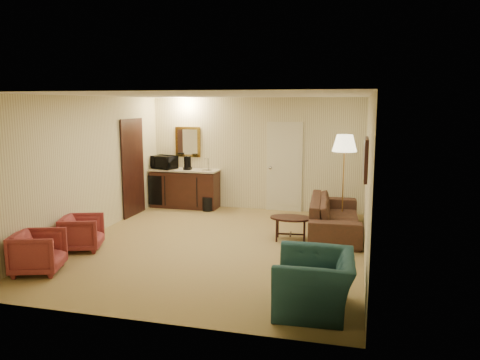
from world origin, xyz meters
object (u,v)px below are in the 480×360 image
(teal_armchair, at_px, (315,273))
(coffee_maker, at_px, (188,163))
(rose_chair_far, at_px, (38,250))
(coffee_table, at_px, (291,229))
(wetbar_cabinet, at_px, (185,188))
(waste_bin, at_px, (208,204))
(microwave, at_px, (164,161))
(rose_chair_near, at_px, (82,231))
(floor_lamp, at_px, (343,180))
(sofa, at_px, (335,210))

(teal_armchair, bearing_deg, coffee_maker, -147.61)
(rose_chair_far, relative_size, coffee_table, 0.90)
(teal_armchair, xyz_separation_m, coffee_maker, (-3.45, 4.86, 0.62))
(wetbar_cabinet, relative_size, coffee_table, 2.17)
(rose_chair_far, bearing_deg, coffee_table, -71.08)
(waste_bin, distance_m, microwave, 1.50)
(rose_chair_near, xyz_separation_m, coffee_table, (3.35, 1.44, -0.11))
(rose_chair_far, relative_size, coffee_maker, 2.14)
(coffee_table, height_order, floor_lamp, floor_lamp)
(floor_lamp, distance_m, coffee_maker, 3.68)
(rose_chair_far, distance_m, floor_lamp, 5.79)
(microwave, distance_m, coffee_maker, 0.60)
(sofa, xyz_separation_m, floor_lamp, (0.11, 0.68, 0.47))
(sofa, xyz_separation_m, coffee_maker, (-3.50, 1.36, 0.62))
(microwave, bearing_deg, wetbar_cabinet, 25.10)
(teal_armchair, relative_size, coffee_table, 1.40)
(floor_lamp, bearing_deg, sofa, -99.45)
(microwave, bearing_deg, rose_chair_near, -70.01)
(wetbar_cabinet, bearing_deg, coffee_maker, -30.20)
(waste_bin, relative_size, microwave, 0.57)
(wetbar_cabinet, distance_m, sofa, 3.87)
(coffee_table, bearing_deg, waste_bin, 139.66)
(wetbar_cabinet, relative_size, coffee_maker, 5.12)
(wetbar_cabinet, distance_m, floor_lamp, 3.82)
(rose_chair_near, relative_size, rose_chair_far, 0.96)
(coffee_table, height_order, coffee_maker, coffee_maker)
(microwave, bearing_deg, sofa, 1.44)
(rose_chair_far, height_order, coffee_maker, coffee_maker)
(teal_armchair, bearing_deg, floor_lamp, 174.79)
(coffee_maker, bearing_deg, rose_chair_near, -114.21)
(coffee_table, bearing_deg, sofa, 42.36)
(teal_armchair, xyz_separation_m, rose_chair_near, (-4.05, 1.38, -0.13))
(coffee_maker, bearing_deg, teal_armchair, -69.09)
(sofa, distance_m, coffee_table, 1.04)
(coffee_maker, bearing_deg, sofa, -35.72)
(sofa, xyz_separation_m, microwave, (-4.10, 1.38, 0.66))
(wetbar_cabinet, relative_size, rose_chair_far, 2.40)
(teal_armchair, relative_size, floor_lamp, 0.57)
(sofa, relative_size, rose_chair_near, 3.58)
(coffee_table, bearing_deg, teal_armchair, -76.10)
(sofa, bearing_deg, teal_armchair, 175.75)
(rose_chair_far, height_order, floor_lamp, floor_lamp)
(teal_armchair, distance_m, coffee_maker, 5.99)
(wetbar_cabinet, height_order, rose_chair_near, wetbar_cabinet)
(floor_lamp, distance_m, waste_bin, 3.20)
(floor_lamp, relative_size, coffee_maker, 5.81)
(sofa, height_order, teal_armchair, teal_armchair)
(wetbar_cabinet, distance_m, teal_armchair, 6.07)
(floor_lamp, xyz_separation_m, microwave, (-4.21, 0.70, 0.18))
(waste_bin, distance_m, coffee_maker, 1.09)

